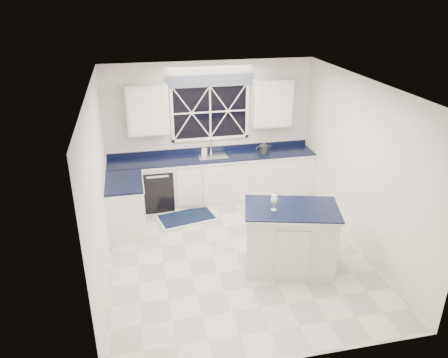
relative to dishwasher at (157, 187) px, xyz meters
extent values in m
plane|color=silver|center=(1.10, -1.95, -0.41)|extent=(4.50, 4.50, 0.00)
cube|color=silver|center=(1.10, 0.30, 0.94)|extent=(4.00, 0.10, 2.70)
cube|color=silver|center=(1.10, 0.00, 0.04)|extent=(3.98, 0.60, 0.90)
cube|color=silver|center=(-0.60, -0.80, 0.04)|extent=(0.60, 1.00, 0.90)
cube|color=black|center=(1.10, 0.00, 0.51)|extent=(3.98, 0.64, 0.04)
cube|color=black|center=(0.00, 0.00, 0.00)|extent=(0.60, 0.58, 0.82)
cube|color=black|center=(1.10, 0.27, 1.34)|extent=(1.40, 0.02, 1.00)
cube|color=slate|center=(1.10, 0.21, 1.94)|extent=(1.65, 0.04, 0.22)
cube|color=silver|center=(-0.07, 0.13, 1.49)|extent=(0.75, 0.34, 0.90)
cube|color=silver|center=(2.28, 0.13, 1.49)|extent=(0.75, 0.34, 0.90)
cylinder|color=silver|center=(1.10, 0.22, 0.55)|extent=(0.05, 0.05, 0.04)
cylinder|color=silver|center=(1.10, 0.22, 0.69)|extent=(0.02, 0.02, 0.28)
cylinder|color=silver|center=(1.10, 0.13, 0.82)|extent=(0.02, 0.18, 0.02)
cube|color=silver|center=(1.79, -2.45, 0.07)|extent=(1.44, 1.06, 0.97)
cube|color=black|center=(1.79, -2.45, 0.58)|extent=(1.52, 1.13, 0.04)
cube|color=beige|center=(0.47, -0.60, -0.40)|extent=(1.20, 0.87, 0.01)
cube|color=black|center=(0.47, -0.60, -0.39)|extent=(1.06, 0.73, 0.01)
cylinder|color=#2E2E31|center=(2.11, -0.01, 0.61)|extent=(0.20, 0.20, 0.15)
cone|color=#2E2E31|center=(2.11, -0.01, 0.72)|extent=(0.16, 0.16, 0.07)
torus|color=#2E2E31|center=(2.01, -0.02, 0.62)|extent=(0.13, 0.02, 0.13)
cylinder|color=#2E2E31|center=(2.22, -0.01, 0.63)|extent=(0.08, 0.02, 0.10)
cylinder|color=silver|center=(1.51, -2.45, 0.60)|extent=(0.08, 0.08, 0.01)
cylinder|color=silver|center=(1.51, -2.45, 0.67)|extent=(0.01, 0.01, 0.12)
ellipsoid|color=silver|center=(1.51, -2.45, 0.77)|extent=(0.10, 0.10, 0.12)
cylinder|color=#D4CD70|center=(1.51, -2.45, 0.75)|extent=(0.08, 0.08, 0.05)
imported|color=silver|center=(0.95, 0.11, 0.63)|extent=(0.12, 0.12, 0.20)
camera|label=1|loc=(-0.35, -7.70, 3.54)|focal=35.00mm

